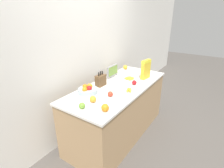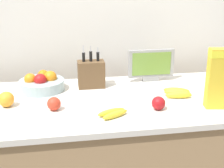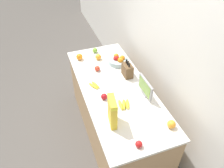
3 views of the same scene
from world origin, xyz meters
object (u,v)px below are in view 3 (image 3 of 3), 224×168
Objects in this scene: banana_bunch_left at (94,85)px; apple_rear at (95,50)px; small_monitor at (145,87)px; banana_bunch_right at (124,104)px; fruit_bowl at (118,60)px; apple_near_bananas at (97,69)px; orange_mid_left at (98,57)px; apple_by_knife_block at (104,97)px; orange_front_left at (171,124)px; knife_block at (127,70)px; cereal_box at (112,111)px; apple_front at (139,144)px; orange_back_center at (79,57)px.

apple_rear is at bearing 163.17° from banana_bunch_left.
small_monitor reaches higher than banana_bunch_right.
fruit_bowl is at bearing 129.18° from banana_bunch_left.
apple_near_bananas is 0.86× the size of orange_mid_left.
apple_rear reaches higher than apple_near_bananas.
apple_rear is at bearing 169.68° from apple_by_knife_block.
orange_mid_left is at bearing -161.78° from small_monitor.
orange_front_left reaches higher than orange_mid_left.
knife_block is 0.91m from orange_front_left.
apple_by_knife_block is at bearing -175.38° from cereal_box.
banana_bunch_left is (0.36, -0.44, -0.03)m from fruit_bowl.
small_monitor is 0.73m from apple_near_bananas.
apple_by_knife_block is (0.24, 0.04, 0.02)m from banana_bunch_left.
cereal_box is at bearing -6.94° from apple_near_bananas.
orange_mid_left is at bearing 158.42° from banana_bunch_left.
apple_front is (1.30, -0.30, -0.01)m from fruit_bowl.
knife_block is 0.79m from cereal_box.
orange_back_center is at bearing -109.55° from orange_mid_left.
fruit_bowl is 1.33m from apple_front.
apple_near_bananas is 0.84× the size of orange_front_left.
cereal_box is 1.15m from orange_mid_left.
fruit_bowl is 3.71× the size of apple_rear.
apple_by_knife_block reaches higher than banana_bunch_right.
apple_by_knife_block is 0.70m from apple_front.
orange_mid_left is (-0.54, 0.21, 0.03)m from banana_bunch_left.
orange_mid_left reaches higher than apple_by_knife_block.
apple_by_knife_block is at bearing -134.72° from banana_bunch_right.
orange_mid_left is at bearing 70.45° from orange_back_center.
small_monitor is at bearing 7.06° from knife_block.
small_monitor is 1.76× the size of banana_bunch_right.
banana_bunch_right is (0.47, -0.24, -0.07)m from knife_block.
small_monitor is at bearing 4.39° from fruit_bowl.
banana_bunch_right is 0.71m from apple_near_bananas.
apple_front is at bearing 8.88° from banana_bunch_left.
apple_by_knife_block is (0.61, -0.40, -0.01)m from fruit_bowl.
apple_near_bananas is at bearing -76.92° from fruit_bowl.
knife_block is at bearing -174.40° from orange_front_left.
orange_mid_left is (-0.17, -0.23, -0.00)m from fruit_bowl.
cereal_box is at bearing -8.77° from apple_rear.
orange_front_left is at bearing 4.46° from small_monitor.
orange_front_left reaches higher than apple_by_knife_block.
knife_block is at bearing 55.26° from apple_near_bananas.
banana_bunch_right is at bearing 45.28° from apple_by_knife_block.
orange_back_center reaches higher than apple_rear.
banana_bunch_left is 2.32× the size of apple_near_bananas.
fruit_bowl is at bearing -175.61° from small_monitor.
banana_bunch_right is (0.08, -0.28, -0.10)m from small_monitor.
orange_front_left is 1.57m from orange_back_center.
apple_by_knife_block is 1.00× the size of apple_near_bananas.
orange_mid_left reaches higher than banana_bunch_left.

